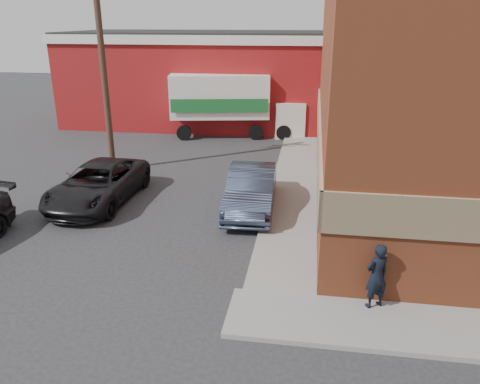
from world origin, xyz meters
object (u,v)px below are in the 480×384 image
at_px(warehouse, 201,77).
at_px(utility_pole, 103,60).
at_px(man, 376,276).
at_px(box_truck, 232,101).
at_px(sedan, 251,189).
at_px(suv_a, 98,184).

xyz_separation_m(warehouse, utility_pole, (-1.50, -11.00, 1.93)).
relative_size(man, box_truck, 0.22).
bearing_deg(box_truck, man, -79.88).
relative_size(sedan, suv_a, 0.89).
height_order(sedan, box_truck, box_truck).
bearing_deg(sedan, man, -60.03).
height_order(utility_pole, box_truck, utility_pole).
height_order(man, suv_a, man).
xyz_separation_m(utility_pole, man, (10.29, -9.25, -3.84)).
relative_size(utility_pole, suv_a, 1.75).
xyz_separation_m(man, sedan, (-3.59, 5.62, -0.15)).
bearing_deg(man, suv_a, -60.37).
height_order(warehouse, suv_a, warehouse).
bearing_deg(sedan, warehouse, 106.95).
height_order(sedan, suv_a, sedan).
relative_size(man, sedan, 0.34).
bearing_deg(sedan, box_truck, 100.63).
height_order(utility_pole, sedan, utility_pole).
bearing_deg(utility_pole, box_truck, 59.65).
bearing_deg(utility_pole, man, -41.95).
height_order(man, box_truck, box_truck).
xyz_separation_m(warehouse, suv_a, (-0.41, -14.78, -2.10)).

